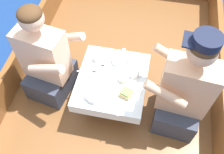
% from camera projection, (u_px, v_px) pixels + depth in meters
% --- Properties ---
extents(ground_plane, '(60.00, 60.00, 0.00)m').
position_uv_depth(ground_plane, '(114.00, 103.00, 2.72)').
color(ground_plane, navy).
extents(boat_deck, '(2.03, 3.37, 0.26)m').
position_uv_depth(boat_deck, '(114.00, 97.00, 2.62)').
color(boat_deck, brown).
rests_on(boat_deck, ground_plane).
extents(gunwale_port, '(0.06, 3.37, 0.31)m').
position_uv_depth(gunwale_port, '(18.00, 66.00, 2.50)').
color(gunwale_port, brown).
rests_on(gunwale_port, boat_deck).
extents(gunwale_starboard, '(0.06, 3.37, 0.31)m').
position_uv_depth(gunwale_starboard, '(220.00, 100.00, 2.27)').
color(gunwale_starboard, brown).
rests_on(gunwale_starboard, boat_deck).
extents(cockpit_table, '(0.60, 0.67, 0.35)m').
position_uv_depth(cockpit_table, '(112.00, 81.00, 2.20)').
color(cockpit_table, '#B2B2B7').
rests_on(cockpit_table, boat_deck).
extents(person_port, '(0.57, 0.52, 1.00)m').
position_uv_depth(person_port, '(47.00, 62.00, 2.21)').
color(person_port, '#333847').
rests_on(person_port, boat_deck).
extents(person_starboard, '(0.55, 0.48, 1.07)m').
position_uv_depth(person_starboard, '(183.00, 92.00, 2.00)').
color(person_starboard, '#333847').
rests_on(person_starboard, boat_deck).
extents(plate_sandwich, '(0.19, 0.19, 0.01)m').
position_uv_depth(plate_sandwich, '(126.00, 95.00, 2.07)').
color(plate_sandwich, silver).
rests_on(plate_sandwich, cockpit_table).
extents(plate_bread, '(0.19, 0.19, 0.01)m').
position_uv_depth(plate_bread, '(106.00, 77.00, 2.17)').
color(plate_bread, silver).
rests_on(plate_bread, cockpit_table).
extents(sandwich, '(0.12, 0.12, 0.05)m').
position_uv_depth(sandwich, '(126.00, 93.00, 2.05)').
color(sandwich, tan).
rests_on(sandwich, plate_sandwich).
extents(bowl_port_near, '(0.14, 0.14, 0.04)m').
position_uv_depth(bowl_port_near, '(94.00, 96.00, 2.04)').
color(bowl_port_near, silver).
rests_on(bowl_port_near, cockpit_table).
extents(bowl_starboard_near, '(0.11, 0.11, 0.04)m').
position_uv_depth(bowl_starboard_near, '(118.00, 61.00, 2.26)').
color(bowl_starboard_near, silver).
rests_on(bowl_starboard_near, cockpit_table).
extents(bowl_center_far, '(0.15, 0.15, 0.04)m').
position_uv_depth(bowl_center_far, '(135.00, 60.00, 2.26)').
color(bowl_center_far, silver).
rests_on(bowl_center_far, cockpit_table).
extents(coffee_cup_port, '(0.11, 0.08, 0.05)m').
position_uv_depth(coffee_cup_port, '(135.00, 74.00, 2.17)').
color(coffee_cup_port, silver).
rests_on(coffee_cup_port, cockpit_table).
extents(coffee_cup_starboard, '(0.09, 0.07, 0.05)m').
position_uv_depth(coffee_cup_starboard, '(97.00, 58.00, 2.27)').
color(coffee_cup_starboard, silver).
rests_on(coffee_cup_starboard, cockpit_table).
extents(tin_can, '(0.07, 0.07, 0.05)m').
position_uv_depth(tin_can, '(123.00, 79.00, 2.13)').
color(tin_can, silver).
rests_on(tin_can, cockpit_table).
extents(utensil_spoon_port, '(0.06, 0.17, 0.01)m').
position_uv_depth(utensil_spoon_port, '(107.00, 95.00, 2.07)').
color(utensil_spoon_port, silver).
rests_on(utensil_spoon_port, cockpit_table).
extents(utensil_spoon_center, '(0.05, 0.17, 0.01)m').
position_uv_depth(utensil_spoon_center, '(118.00, 104.00, 2.02)').
color(utensil_spoon_center, silver).
rests_on(utensil_spoon_center, cockpit_table).
extents(utensil_fork_starboard, '(0.17, 0.04, 0.00)m').
position_uv_depth(utensil_fork_starboard, '(88.00, 72.00, 2.21)').
color(utensil_fork_starboard, silver).
rests_on(utensil_fork_starboard, cockpit_table).
extents(utensil_knife_starboard, '(0.16, 0.09, 0.00)m').
position_uv_depth(utensil_knife_starboard, '(89.00, 81.00, 2.15)').
color(utensil_knife_starboard, silver).
rests_on(utensil_knife_starboard, cockpit_table).
extents(utensil_fork_port, '(0.16, 0.10, 0.00)m').
position_uv_depth(utensil_fork_port, '(97.00, 67.00, 2.24)').
color(utensil_fork_port, silver).
rests_on(utensil_fork_port, cockpit_table).
extents(utensil_spoon_starboard, '(0.10, 0.15, 0.01)m').
position_uv_depth(utensil_spoon_starboard, '(121.00, 52.00, 2.34)').
color(utensil_spoon_starboard, silver).
rests_on(utensil_spoon_starboard, cockpit_table).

